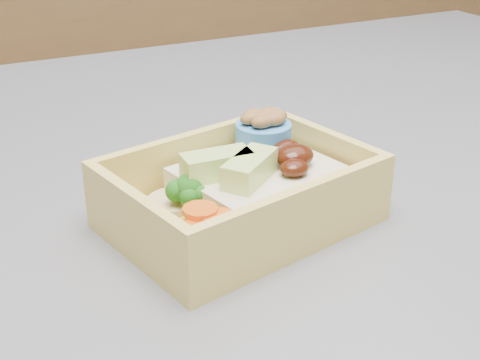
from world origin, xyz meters
name	(u,v)px	position (x,y,z in m)	size (l,w,h in m)	color
bento_box	(244,191)	(0.02, -0.13, 0.94)	(0.18, 0.15, 0.06)	#D6BE58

